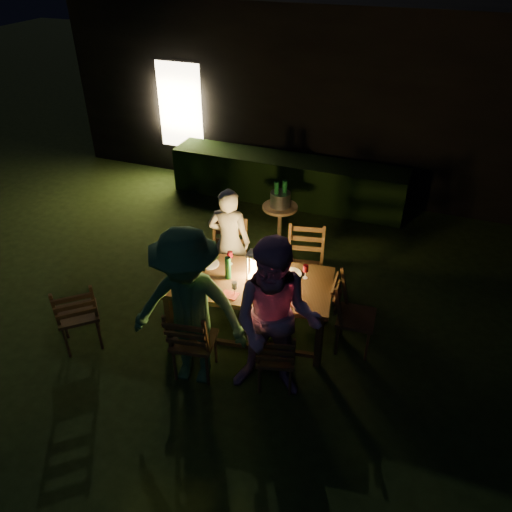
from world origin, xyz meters
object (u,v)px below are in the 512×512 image
at_px(chair_far_right, 303,280).
at_px(bottle_bucket_a, 276,197).
at_px(chair_near_left, 194,352).
at_px(lantern, 255,267).
at_px(bottle_table, 228,268).
at_px(dining_table, 250,286).
at_px(person_opp_left, 189,310).
at_px(chair_spare, 81,325).
at_px(bottle_bucket_b, 284,196).
at_px(chair_near_right, 276,367).
at_px(person_opp_right, 276,322).
at_px(chair_far_left, 229,272).
at_px(chair_end, 353,327).
at_px(side_table, 280,211).
at_px(person_house_side, 229,242).
at_px(ice_bucket, 280,199).

distance_m(chair_far_right, bottle_bucket_a, 1.46).
height_order(chair_near_left, chair_far_right, chair_far_right).
distance_m(lantern, bottle_table, 0.30).
height_order(dining_table, person_opp_left, person_opp_left).
height_order(dining_table, chair_near_left, chair_near_left).
distance_m(chair_spare, bottle_bucket_b, 3.37).
bearing_deg(chair_near_right, person_opp_right, -98.18).
bearing_deg(chair_far_left, chair_end, 148.19).
bearing_deg(person_opp_right, bottle_bucket_a, 99.81).
distance_m(chair_near_left, chair_far_right, 1.84).
bearing_deg(chair_end, chair_far_left, -109.57).
height_order(chair_far_right, lantern, lantern).
bearing_deg(side_table, chair_near_left, -90.58).
bearing_deg(chair_far_left, side_table, -117.82).
bearing_deg(lantern, person_house_side, 131.92).
height_order(chair_far_right, ice_bucket, chair_far_right).
distance_m(person_opp_right, person_opp_left, 0.90).
distance_m(chair_far_right, chair_spare, 2.81).
xyz_separation_m(chair_far_left, person_opp_left, (0.25, -1.57, 0.62)).
bearing_deg(bottle_bucket_a, person_opp_right, -71.26).
relative_size(chair_near_left, bottle_bucket_b, 3.14).
distance_m(chair_far_right, person_house_side, 1.09).
bearing_deg(side_table, chair_far_left, -101.67).
relative_size(bottle_table, bottle_bucket_a, 0.88).
height_order(chair_far_left, chair_spare, chair_far_left).
height_order(lantern, bottle_bucket_b, lantern).
height_order(chair_far_right, bottle_bucket_b, chair_far_right).
relative_size(person_opp_left, lantern, 5.36).
height_order(person_house_side, person_opp_right, person_opp_right).
distance_m(lantern, bottle_bucket_b, 2.01).
bearing_deg(chair_far_right, bottle_bucket_a, -68.02).
bearing_deg(person_house_side, bottle_bucket_b, -112.96).
height_order(chair_near_left, chair_near_right, chair_near_left).
height_order(ice_bucket, bottle_bucket_a, bottle_bucket_a).
bearing_deg(chair_end, person_opp_left, -58.92).
relative_size(person_opp_right, bottle_bucket_b, 5.84).
distance_m(person_opp_right, bottle_table, 1.08).
height_order(chair_far_right, bottle_table, bottle_table).
relative_size(chair_far_right, side_table, 1.49).
bearing_deg(lantern, chair_spare, -152.08).
relative_size(chair_spare, ice_bucket, 3.36).
distance_m(ice_bucket, bottle_bucket_b, 0.08).
height_order(chair_near_left, chair_end, chair_near_left).
bearing_deg(person_opp_left, chair_near_left, 89.69).
xyz_separation_m(chair_near_right, lantern, (-0.52, 0.75, 0.68)).
height_order(chair_far_right, person_opp_right, person_opp_right).
distance_m(chair_far_left, side_table, 1.38).
relative_size(chair_near_left, chair_far_left, 0.97).
distance_m(chair_far_left, chair_far_right, 1.00).
distance_m(chair_end, bottle_bucket_a, 2.43).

